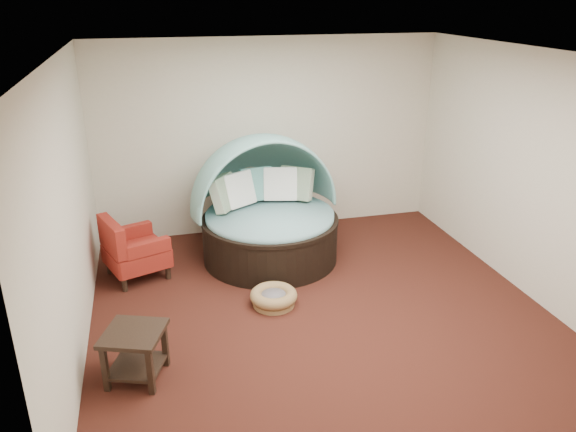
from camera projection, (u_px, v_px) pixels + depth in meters
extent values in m
plane|color=#411912|center=(318.00, 308.00, 6.39)|extent=(5.00, 5.00, 0.00)
plane|color=beige|center=(269.00, 137.00, 8.12)|extent=(5.00, 0.00, 5.00)
plane|color=beige|center=(438.00, 317.00, 3.62)|extent=(5.00, 0.00, 5.00)
plane|color=beige|center=(69.00, 214.00, 5.29)|extent=(0.00, 5.00, 5.00)
plane|color=beige|center=(528.00, 174.00, 6.45)|extent=(0.00, 5.00, 5.00)
plane|color=white|center=(324.00, 54.00, 5.35)|extent=(5.00, 5.00, 0.00)
cylinder|color=black|center=(270.00, 240.00, 7.49)|extent=(2.03, 2.03, 0.55)
cylinder|color=black|center=(270.00, 219.00, 7.39)|extent=(2.05, 2.05, 0.05)
cylinder|color=#78A9B1|center=(270.00, 217.00, 7.37)|extent=(1.92, 1.92, 0.12)
cube|color=#346545|center=(224.00, 193.00, 7.34)|extent=(0.48, 0.52, 0.48)
cube|color=white|center=(238.00, 190.00, 7.47)|extent=(0.52, 0.46, 0.48)
cube|color=#63ADA7|center=(257.00, 184.00, 7.68)|extent=(0.49, 0.32, 0.48)
cube|color=white|center=(280.00, 184.00, 7.69)|extent=(0.50, 0.36, 0.48)
cube|color=#346545|center=(296.00, 183.00, 7.72)|extent=(0.52, 0.48, 0.48)
cylinder|color=olive|center=(274.00, 303.00, 6.46)|extent=(0.63, 0.63, 0.06)
torus|color=olive|center=(274.00, 296.00, 6.42)|extent=(0.71, 0.71, 0.14)
cylinder|color=slate|center=(274.00, 297.00, 6.43)|extent=(0.42, 0.42, 0.08)
cylinder|color=black|center=(125.00, 285.00, 6.73)|extent=(0.08, 0.08, 0.17)
cylinder|color=black|center=(109.00, 267.00, 7.16)|extent=(0.08, 0.08, 0.17)
cylinder|color=black|center=(168.00, 272.00, 7.03)|extent=(0.08, 0.08, 0.17)
cylinder|color=black|center=(151.00, 256.00, 7.45)|extent=(0.08, 0.08, 0.17)
cube|color=maroon|center=(137.00, 255.00, 7.02)|extent=(0.90, 0.90, 0.24)
cube|color=maroon|center=(112.00, 237.00, 6.75)|extent=(0.37, 0.70, 0.41)
cube|color=maroon|center=(148.00, 248.00, 6.74)|extent=(0.56, 0.30, 0.17)
cube|color=maroon|center=(130.00, 232.00, 7.19)|extent=(0.56, 0.30, 0.17)
cube|color=black|center=(133.00, 333.00, 5.08)|extent=(0.67, 0.67, 0.04)
cube|color=black|center=(137.00, 366.00, 5.21)|extent=(0.59, 0.59, 0.03)
cube|color=black|center=(105.00, 369.00, 5.00)|extent=(0.07, 0.07, 0.46)
cube|color=black|center=(123.00, 342.00, 5.38)|extent=(0.07, 0.07, 0.46)
cube|color=black|center=(150.00, 372.00, 4.96)|extent=(0.07, 0.07, 0.46)
cube|color=black|center=(165.00, 345.00, 5.34)|extent=(0.07, 0.07, 0.46)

